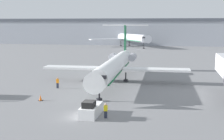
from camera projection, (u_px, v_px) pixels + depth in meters
ground_plane at (85, 117)px, 35.22m from camera, size 600.00×600.00×0.00m
terminal_building at (154, 32)px, 150.61m from camera, size 180.00×16.80×12.53m
airplane_main at (115, 65)px, 55.26m from camera, size 26.25×33.14×10.11m
pushback_tug at (91, 109)px, 35.63m from camera, size 1.85×4.33×1.91m
worker_near_tug at (106, 110)px, 34.64m from camera, size 0.40×0.24×1.69m
worker_by_wing at (58, 83)px, 50.55m from camera, size 0.40×0.25×1.77m
traffic_cone_left at (40, 98)px, 42.52m from camera, size 0.55×0.55×0.78m
airplane_parked_far_left at (126, 37)px, 142.13m from camera, size 30.18×34.83×10.78m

